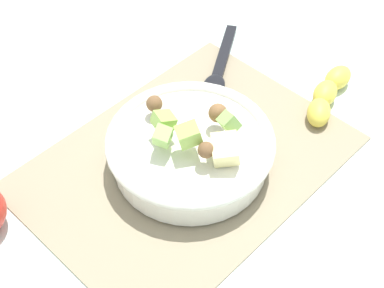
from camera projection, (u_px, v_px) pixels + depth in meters
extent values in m
plane|color=silver|center=(187.00, 163.00, 0.85)|extent=(2.40, 2.40, 0.00)
cube|color=gray|center=(187.00, 162.00, 0.85)|extent=(0.46, 0.34, 0.01)
cylinder|color=white|center=(192.00, 151.00, 0.82)|extent=(0.22, 0.22, 0.05)
torus|color=white|center=(192.00, 139.00, 0.81)|extent=(0.24, 0.24, 0.02)
sphere|color=brown|center=(154.00, 104.00, 0.82)|extent=(0.04, 0.04, 0.04)
cube|color=#93C160|center=(163.00, 136.00, 0.77)|extent=(0.04, 0.04, 0.04)
sphere|color=brown|center=(218.00, 113.00, 0.80)|extent=(0.05, 0.04, 0.04)
cube|color=#9EC656|center=(188.00, 135.00, 0.76)|extent=(0.04, 0.04, 0.03)
cube|color=#9EC656|center=(164.00, 120.00, 0.78)|extent=(0.04, 0.03, 0.03)
cube|color=beige|center=(225.00, 149.00, 0.76)|extent=(0.06, 0.05, 0.04)
cube|color=#93C160|center=(229.00, 123.00, 0.78)|extent=(0.03, 0.03, 0.04)
sphere|color=brown|center=(206.00, 150.00, 0.75)|extent=(0.02, 0.02, 0.02)
ellipsoid|color=black|center=(214.00, 86.00, 0.94)|extent=(0.07, 0.06, 0.01)
cube|color=black|center=(224.00, 52.00, 1.00)|extent=(0.14, 0.09, 0.01)
ellipsoid|color=yellow|center=(338.00, 78.00, 0.95)|extent=(0.06, 0.04, 0.04)
ellipsoid|color=yellow|center=(325.00, 93.00, 0.92)|extent=(0.06, 0.05, 0.04)
ellipsoid|color=yellow|center=(319.00, 113.00, 0.89)|extent=(0.07, 0.06, 0.04)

